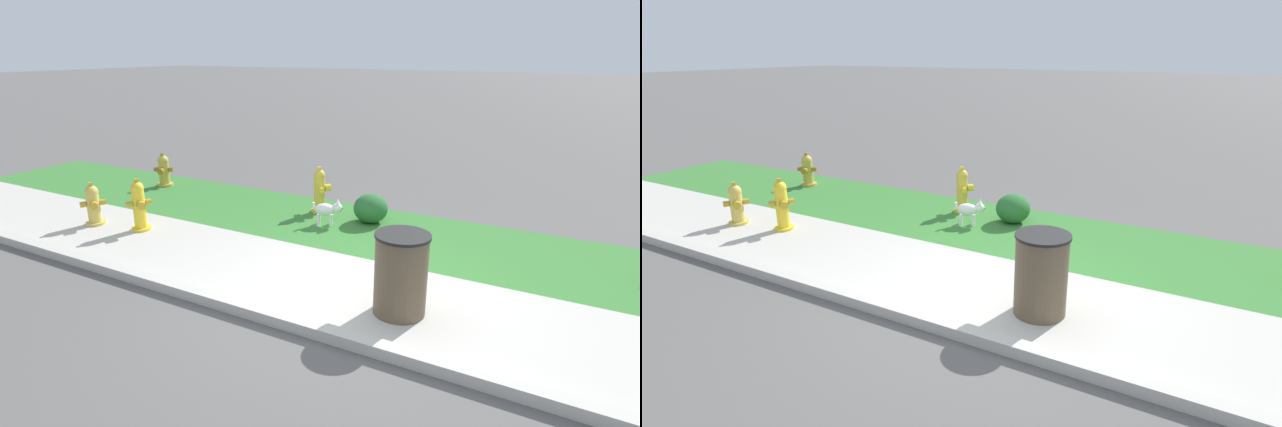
{
  "view_description": "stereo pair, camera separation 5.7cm",
  "coord_description": "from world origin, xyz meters",
  "views": [
    {
      "loc": [
        2.08,
        -4.65,
        2.63
      ],
      "look_at": [
        -1.17,
        1.25,
        0.4
      ],
      "focal_mm": 28.0,
      "sensor_mm": 36.0,
      "label": 1
    },
    {
      "loc": [
        2.13,
        -4.62,
        2.63
      ],
      "look_at": [
        -1.17,
        1.25,
        0.4
      ],
      "focal_mm": 28.0,
      "sensor_mm": 36.0,
      "label": 2
    }
  ],
  "objects": [
    {
      "name": "fire_hydrant_at_driveway",
      "position": [
        -4.58,
        0.12,
        0.32
      ],
      "size": [
        0.35,
        0.36,
        0.68
      ],
      "rotation": [
        0.0,
        0.0,
        4.13
      ],
      "color": "gold",
      "rests_on": "ground"
    },
    {
      "name": "street_curb",
      "position": [
        0.0,
        -1.0,
        0.06
      ],
      "size": [
        18.0,
        0.16,
        0.12
      ],
      "primitive_type": "cube",
      "color": "#BCB7AD",
      "rests_on": "ground"
    },
    {
      "name": "shrub_bush_near_lamp",
      "position": [
        -0.84,
        2.31,
        0.23
      ],
      "size": [
        0.54,
        0.54,
        0.46
      ],
      "color": "#28662D",
      "rests_on": "ground"
    },
    {
      "name": "fire_hydrant_far_end",
      "position": [
        -3.75,
        0.29,
        0.39
      ],
      "size": [
        0.34,
        0.36,
        0.81
      ],
      "rotation": [
        0.0,
        0.0,
        4.19
      ],
      "color": "yellow",
      "rests_on": "ground"
    },
    {
      "name": "grass_verge",
      "position": [
        0.0,
        1.99,
        0.0
      ],
      "size": [
        18.0,
        2.15,
        0.01
      ],
      "primitive_type": "cube",
      "color": "#387A33",
      "rests_on": "ground"
    },
    {
      "name": "sidewalk_pavement",
      "position": [
        0.0,
        0.0,
        0.01
      ],
      "size": [
        18.0,
        1.83,
        0.01
      ],
      "primitive_type": "cube",
      "color": "#BCB7AD",
      "rests_on": "ground"
    },
    {
      "name": "fire_hydrant_mid_block",
      "position": [
        -1.81,
        2.39,
        0.38
      ],
      "size": [
        0.34,
        0.34,
        0.78
      ],
      "rotation": [
        0.0,
        0.0,
        5.47
      ],
      "color": "gold",
      "rests_on": "ground"
    },
    {
      "name": "trash_bin",
      "position": [
        0.57,
        -0.2,
        0.44
      ],
      "size": [
        0.57,
        0.57,
        0.88
      ],
      "color": "brown",
      "rests_on": "ground"
    },
    {
      "name": "fire_hydrant_by_grass_verge",
      "position": [
        -5.36,
        2.37,
        0.31
      ],
      "size": [
        0.39,
        0.37,
        0.67
      ],
      "rotation": [
        0.0,
        0.0,
        3.55
      ],
      "color": "gold",
      "rests_on": "ground"
    },
    {
      "name": "small_white_dog",
      "position": [
        -1.38,
        1.86,
        0.25
      ],
      "size": [
        0.44,
        0.3,
        0.42
      ],
      "rotation": [
        0.0,
        0.0,
        0.39
      ],
      "color": "white",
      "rests_on": "ground"
    },
    {
      "name": "ground_plane",
      "position": [
        0.0,
        0.0,
        0.0
      ],
      "size": [
        120.0,
        120.0,
        0.0
      ],
      "primitive_type": "plane",
      "color": "#5B5956"
    }
  ]
}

